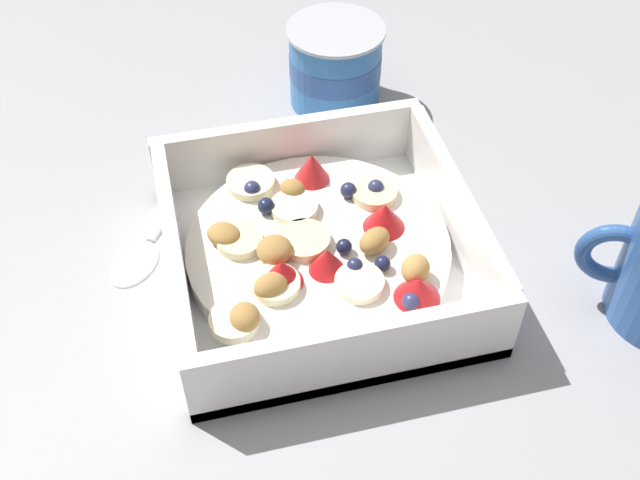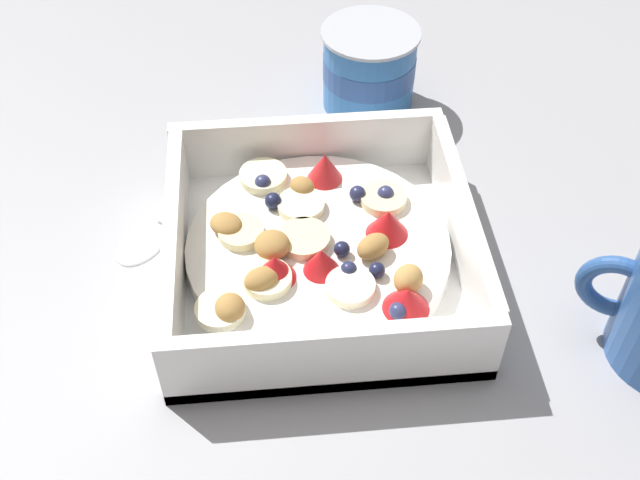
% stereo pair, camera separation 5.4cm
% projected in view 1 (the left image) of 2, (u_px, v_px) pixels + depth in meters
% --- Properties ---
extents(ground_plane, '(2.40, 2.40, 0.00)m').
position_uv_depth(ground_plane, '(320.00, 276.00, 0.56)').
color(ground_plane, '#9E9EA3').
extents(fruit_bowl, '(0.21, 0.21, 0.06)m').
position_uv_depth(fruit_bowl, '(320.00, 250.00, 0.55)').
color(fruit_bowl, white).
rests_on(fruit_bowl, ground).
extents(spoon, '(0.11, 0.16, 0.01)m').
position_uv_depth(spoon, '(151.00, 236.00, 0.58)').
color(spoon, silver).
rests_on(spoon, ground).
extents(yogurt_cup, '(0.08, 0.08, 0.07)m').
position_uv_depth(yogurt_cup, '(335.00, 65.00, 0.67)').
color(yogurt_cup, '#3370B7').
rests_on(yogurt_cup, ground).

